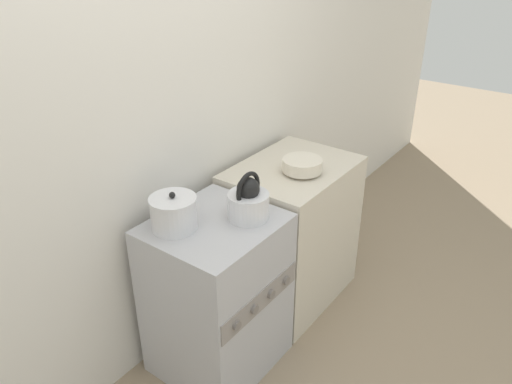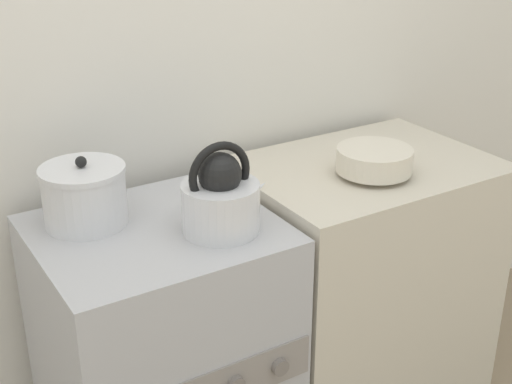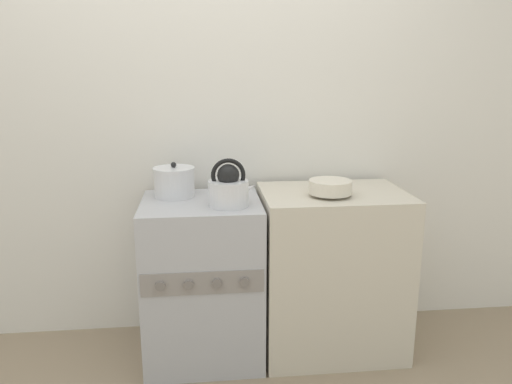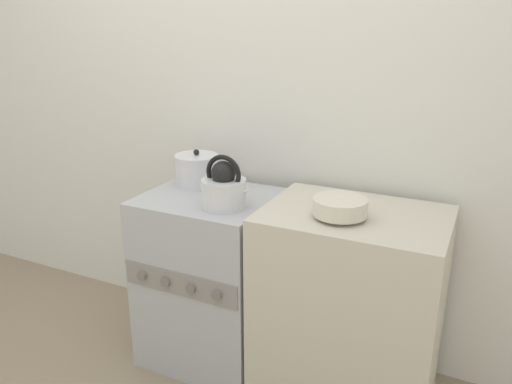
% 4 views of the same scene
% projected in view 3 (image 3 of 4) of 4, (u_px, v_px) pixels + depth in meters
% --- Properties ---
extents(ground_plane, '(12.00, 12.00, 0.00)m').
position_uv_depth(ground_plane, '(206.00, 382.00, 2.41)').
color(ground_plane, gray).
extents(wall_back, '(7.00, 0.06, 2.50)m').
position_uv_depth(wall_back, '(199.00, 110.00, 2.69)').
color(wall_back, silver).
rests_on(wall_back, ground_plane).
extents(stove, '(0.59, 0.55, 0.83)m').
position_uv_depth(stove, '(203.00, 280.00, 2.56)').
color(stove, '#B2B2B7').
rests_on(stove, ground_plane).
extents(counter, '(0.73, 0.54, 0.86)m').
position_uv_depth(counter, '(331.00, 271.00, 2.63)').
color(counter, beige).
rests_on(counter, ground_plane).
extents(kettle, '(0.23, 0.19, 0.23)m').
position_uv_depth(kettle, '(229.00, 188.00, 2.36)').
color(kettle, silver).
rests_on(kettle, stove).
extents(cooking_pot, '(0.21, 0.21, 0.18)m').
position_uv_depth(cooking_pot, '(174.00, 182.00, 2.54)').
color(cooking_pot, silver).
rests_on(cooking_pot, stove).
extents(enamel_bowl, '(0.21, 0.21, 0.08)m').
position_uv_depth(enamel_bowl, '(330.00, 187.00, 2.44)').
color(enamel_bowl, beige).
rests_on(enamel_bowl, counter).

